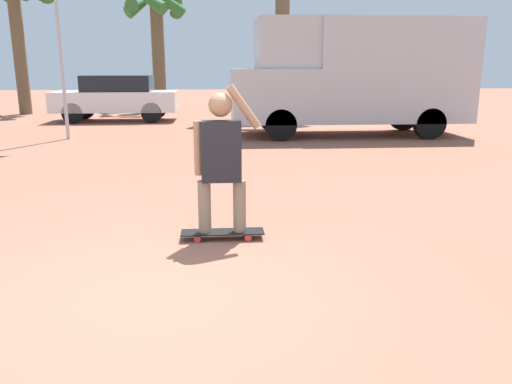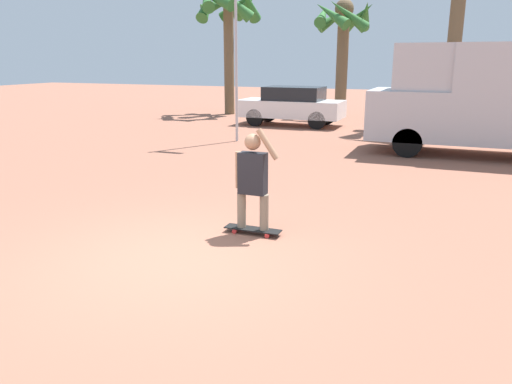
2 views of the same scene
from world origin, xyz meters
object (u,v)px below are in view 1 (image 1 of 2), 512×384
(camper_van, at_px, (354,74))
(parked_car_white, at_px, (117,97))
(palm_tree_center_background, at_px, (156,12))
(person_skateboarder, at_px, (221,155))
(skateboard, at_px, (223,233))

(camper_van, relative_size, parked_car_white, 1.51)
(parked_car_white, bearing_deg, palm_tree_center_background, 76.12)
(person_skateboarder, distance_m, palm_tree_center_background, 17.53)
(skateboard, relative_size, parked_car_white, 0.22)
(camper_van, xyz_separation_m, palm_tree_center_background, (-6.19, 8.61, 2.39))
(skateboard, height_order, parked_car_white, parked_car_white)
(palm_tree_center_background, bearing_deg, parked_car_white, -103.88)
(camper_van, distance_m, palm_tree_center_background, 10.87)
(camper_van, distance_m, parked_car_white, 8.49)
(palm_tree_center_background, bearing_deg, person_skateboarder, -81.86)
(person_skateboarder, distance_m, parked_car_white, 13.28)
(skateboard, height_order, person_skateboarder, person_skateboarder)
(camper_van, height_order, palm_tree_center_background, palm_tree_center_background)
(palm_tree_center_background, bearing_deg, camper_van, -54.29)
(parked_car_white, xyz_separation_m, palm_tree_center_background, (1.05, 4.26, 3.24))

